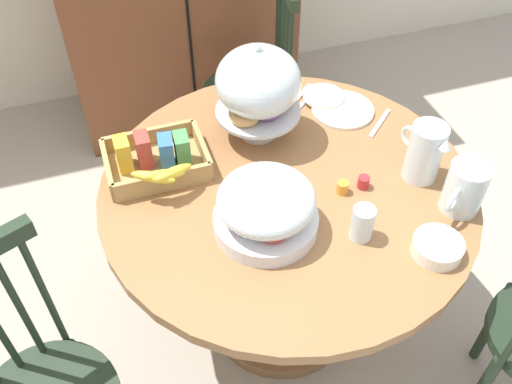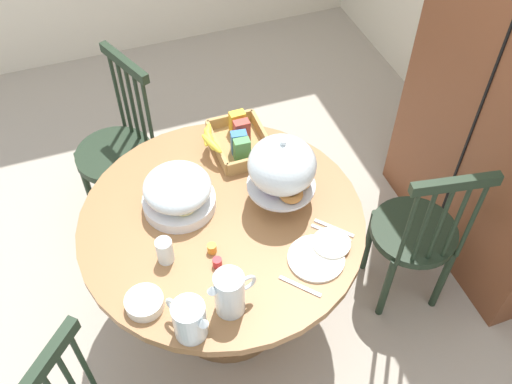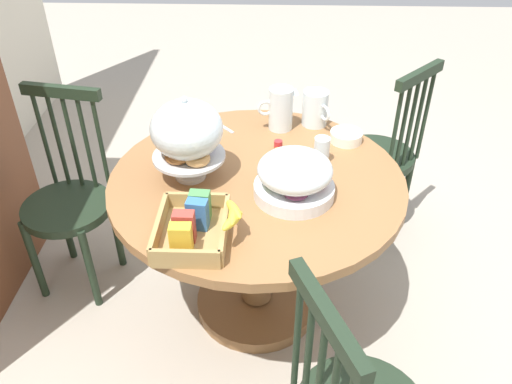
{
  "view_description": "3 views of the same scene",
  "coord_description": "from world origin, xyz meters",
  "px_view_note": "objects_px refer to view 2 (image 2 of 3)",
  "views": [
    {
      "loc": [
        -0.49,
        -1.1,
        1.99
      ],
      "look_at": [
        -0.1,
        0.04,
        0.74
      ],
      "focal_mm": 39.91,
      "sensor_mm": 36.0,
      "label": 1
    },
    {
      "loc": [
        1.43,
        -0.32,
        2.56
      ],
      "look_at": [
        -0.0,
        0.19,
        0.84
      ],
      "focal_mm": 40.44,
      "sensor_mm": 36.0,
      "label": 2
    },
    {
      "loc": [
        -1.68,
        -0.01,
        1.87
      ],
      "look_at": [
        -0.1,
        0.04,
        0.74
      ],
      "focal_mm": 36.1,
      "sensor_mm": 36.0,
      "label": 3
    }
  ],
  "objects_px": {
    "dining_table": "(224,249)",
    "drinking_glass": "(165,251)",
    "windsor_chair_facing_door": "(416,235)",
    "china_plate_large": "(316,258)",
    "pastry_stand_with_dome": "(282,168)",
    "windsor_chair_near_window": "(118,152)",
    "fruit_platter_covered": "(178,192)",
    "orange_juice_pitcher": "(190,321)",
    "china_plate_small": "(331,243)",
    "cereal_bowl": "(144,303)",
    "cereal_basket": "(237,140)",
    "milk_pitcher": "(230,294)"
  },
  "relations": [
    {
      "from": "dining_table",
      "to": "drinking_glass",
      "type": "bearing_deg",
      "value": -64.41
    },
    {
      "from": "windsor_chair_facing_door",
      "to": "china_plate_large",
      "type": "height_order",
      "value": "windsor_chair_facing_door"
    },
    {
      "from": "dining_table",
      "to": "drinking_glass",
      "type": "height_order",
      "value": "drinking_glass"
    },
    {
      "from": "pastry_stand_with_dome",
      "to": "china_plate_large",
      "type": "xyz_separation_m",
      "value": [
        0.32,
        0.02,
        -0.19
      ]
    },
    {
      "from": "windsor_chair_near_window",
      "to": "china_plate_large",
      "type": "xyz_separation_m",
      "value": [
        1.14,
        0.59,
        0.29
      ]
    },
    {
      "from": "fruit_platter_covered",
      "to": "orange_juice_pitcher",
      "type": "bearing_deg",
      "value": -10.85
    },
    {
      "from": "orange_juice_pitcher",
      "to": "china_plate_large",
      "type": "xyz_separation_m",
      "value": [
        -0.13,
        0.53,
        -0.07
      ]
    },
    {
      "from": "pastry_stand_with_dome",
      "to": "china_plate_large",
      "type": "bearing_deg",
      "value": 3.39
    },
    {
      "from": "china_plate_small",
      "to": "cereal_bowl",
      "type": "height_order",
      "value": "cereal_bowl"
    },
    {
      "from": "dining_table",
      "to": "orange_juice_pitcher",
      "type": "height_order",
      "value": "orange_juice_pitcher"
    },
    {
      "from": "cereal_basket",
      "to": "drinking_glass",
      "type": "height_order",
      "value": "cereal_basket"
    },
    {
      "from": "fruit_platter_covered",
      "to": "cereal_basket",
      "type": "xyz_separation_m",
      "value": [
        -0.24,
        0.33,
        -0.04
      ]
    },
    {
      "from": "cereal_basket",
      "to": "drinking_glass",
      "type": "relative_size",
      "value": 2.87
    },
    {
      "from": "windsor_chair_near_window",
      "to": "china_plate_large",
      "type": "distance_m",
      "value": 1.32
    },
    {
      "from": "windsor_chair_facing_door",
      "to": "fruit_platter_covered",
      "type": "height_order",
      "value": "windsor_chair_facing_door"
    },
    {
      "from": "fruit_platter_covered",
      "to": "cereal_bowl",
      "type": "height_order",
      "value": "fruit_platter_covered"
    },
    {
      "from": "fruit_platter_covered",
      "to": "windsor_chair_near_window",
      "type": "bearing_deg",
      "value": -166.23
    },
    {
      "from": "windsor_chair_near_window",
      "to": "windsor_chair_facing_door",
      "type": "xyz_separation_m",
      "value": [
        1.0,
        1.18,
        0.0
      ]
    },
    {
      "from": "windsor_chair_facing_door",
      "to": "cereal_bowl",
      "type": "height_order",
      "value": "windsor_chair_facing_door"
    },
    {
      "from": "dining_table",
      "to": "china_plate_small",
      "type": "height_order",
      "value": "china_plate_small"
    },
    {
      "from": "fruit_platter_covered",
      "to": "orange_juice_pitcher",
      "type": "distance_m",
      "value": 0.58
    },
    {
      "from": "windsor_chair_near_window",
      "to": "pastry_stand_with_dome",
      "type": "xyz_separation_m",
      "value": [
        0.82,
        0.58,
        0.48
      ]
    },
    {
      "from": "orange_juice_pitcher",
      "to": "milk_pitcher",
      "type": "relative_size",
      "value": 0.95
    },
    {
      "from": "fruit_platter_covered",
      "to": "china_plate_large",
      "type": "xyz_separation_m",
      "value": [
        0.44,
        0.42,
        -0.08
      ]
    },
    {
      "from": "china_plate_large",
      "to": "drinking_glass",
      "type": "relative_size",
      "value": 2.0
    },
    {
      "from": "milk_pitcher",
      "to": "drinking_glass",
      "type": "height_order",
      "value": "milk_pitcher"
    },
    {
      "from": "windsor_chair_near_window",
      "to": "cereal_bowl",
      "type": "height_order",
      "value": "windsor_chair_near_window"
    },
    {
      "from": "pastry_stand_with_dome",
      "to": "fruit_platter_covered",
      "type": "height_order",
      "value": "pastry_stand_with_dome"
    },
    {
      "from": "milk_pitcher",
      "to": "china_plate_large",
      "type": "height_order",
      "value": "milk_pitcher"
    },
    {
      "from": "dining_table",
      "to": "fruit_platter_covered",
      "type": "height_order",
      "value": "fruit_platter_covered"
    },
    {
      "from": "fruit_platter_covered",
      "to": "cereal_basket",
      "type": "relative_size",
      "value": 0.95
    },
    {
      "from": "fruit_platter_covered",
      "to": "milk_pitcher",
      "type": "bearing_deg",
      "value": 5.33
    },
    {
      "from": "windsor_chair_near_window",
      "to": "drinking_glass",
      "type": "xyz_separation_m",
      "value": [
        0.95,
        0.06,
        0.34
      ]
    },
    {
      "from": "windsor_chair_near_window",
      "to": "drinking_glass",
      "type": "relative_size",
      "value": 8.86
    },
    {
      "from": "pastry_stand_with_dome",
      "to": "orange_juice_pitcher",
      "type": "bearing_deg",
      "value": -48.36
    },
    {
      "from": "windsor_chair_near_window",
      "to": "china_plate_small",
      "type": "distance_m",
      "value": 1.33
    },
    {
      "from": "dining_table",
      "to": "fruit_platter_covered",
      "type": "distance_m",
      "value": 0.36
    },
    {
      "from": "pastry_stand_with_dome",
      "to": "milk_pitcher",
      "type": "xyz_separation_m",
      "value": [
        0.41,
        -0.35,
        -0.11
      ]
    },
    {
      "from": "windsor_chair_near_window",
      "to": "fruit_platter_covered",
      "type": "distance_m",
      "value": 0.82
    },
    {
      "from": "china_plate_small",
      "to": "milk_pitcher",
      "type": "bearing_deg",
      "value": -74.32
    },
    {
      "from": "dining_table",
      "to": "milk_pitcher",
      "type": "bearing_deg",
      "value": -12.86
    },
    {
      "from": "china_plate_large",
      "to": "milk_pitcher",
      "type": "bearing_deg",
      "value": -76.68
    },
    {
      "from": "orange_juice_pitcher",
      "to": "china_plate_large",
      "type": "relative_size",
      "value": 0.83
    },
    {
      "from": "windsor_chair_near_window",
      "to": "fruit_platter_covered",
      "type": "xyz_separation_m",
      "value": [
        0.71,
        0.17,
        0.37
      ]
    },
    {
      "from": "cereal_basket",
      "to": "pastry_stand_with_dome",
      "type": "bearing_deg",
      "value": 11.08
    },
    {
      "from": "windsor_chair_facing_door",
      "to": "fruit_platter_covered",
      "type": "xyz_separation_m",
      "value": [
        -0.29,
        -1.01,
        0.37
      ]
    },
    {
      "from": "pastry_stand_with_dome",
      "to": "fruit_platter_covered",
      "type": "distance_m",
      "value": 0.43
    },
    {
      "from": "cereal_basket",
      "to": "china_plate_large",
      "type": "height_order",
      "value": "cereal_basket"
    },
    {
      "from": "windsor_chair_near_window",
      "to": "china_plate_small",
      "type": "xyz_separation_m",
      "value": [
        1.1,
        0.68,
        0.3
      ]
    },
    {
      "from": "windsor_chair_facing_door",
      "to": "fruit_platter_covered",
      "type": "distance_m",
      "value": 1.11
    }
  ]
}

